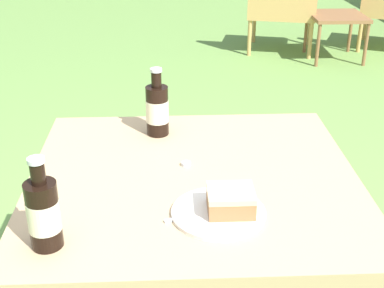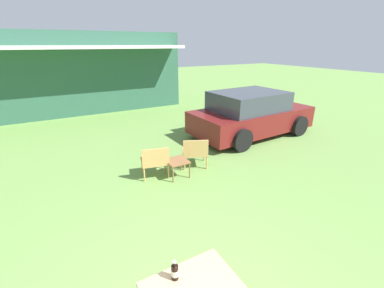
{
  "view_description": "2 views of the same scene",
  "coord_description": "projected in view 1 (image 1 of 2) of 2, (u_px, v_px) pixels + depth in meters",
  "views": [
    {
      "loc": [
        -0.07,
        -1.29,
        1.43
      ],
      "look_at": [
        0.0,
        0.1,
        0.75
      ],
      "focal_mm": 50.0,
      "sensor_mm": 36.0,
      "label": 1
    },
    {
      "loc": [
        -0.88,
        -1.43,
        2.87
      ],
      "look_at": [
        1.6,
        2.94,
        0.9
      ],
      "focal_mm": 24.0,
      "sensor_mm": 36.0,
      "label": 2
    }
  ],
  "objects": [
    {
      "name": "loose_bottle_cap",
      "position": [
        186.0,
        164.0,
        1.53
      ],
      "size": [
        0.03,
        0.03,
        0.01
      ],
      "color": "silver",
      "rests_on": "patio_table"
    },
    {
      "name": "garden_side_table",
      "position": [
        337.0,
        20.0,
        4.69
      ],
      "size": [
        0.47,
        0.48,
        0.4
      ],
      "color": "brown",
      "rests_on": "ground_plane"
    },
    {
      "name": "cake_on_plate",
      "position": [
        225.0,
        206.0,
        1.3
      ],
      "size": [
        0.23,
        0.23,
        0.07
      ],
      "color": "silver",
      "rests_on": "patio_table"
    },
    {
      "name": "cola_bottle_far",
      "position": [
        43.0,
        213.0,
        1.16
      ],
      "size": [
        0.07,
        0.07,
        0.22
      ],
      "color": "black",
      "rests_on": "patio_table"
    },
    {
      "name": "fork",
      "position": [
        198.0,
        213.0,
        1.31
      ],
      "size": [
        0.17,
        0.08,
        0.01
      ],
      "color": "silver",
      "rests_on": "patio_table"
    },
    {
      "name": "wicker_chair_cushioned",
      "position": [
        282.0,
        7.0,
        4.86
      ],
      "size": [
        0.71,
        0.66,
        0.75
      ],
      "rotation": [
        0.0,
        0.0,
        2.9
      ],
      "color": "tan",
      "rests_on": "ground_plane"
    },
    {
      "name": "patio_table",
      "position": [
        194.0,
        195.0,
        1.51
      ],
      "size": [
        0.91,
        0.86,
        0.7
      ],
      "color": "tan",
      "rests_on": "ground_plane"
    },
    {
      "name": "cola_bottle_near",
      "position": [
        157.0,
        109.0,
        1.7
      ],
      "size": [
        0.07,
        0.07,
        0.22
      ],
      "color": "black",
      "rests_on": "patio_table"
    }
  ]
}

